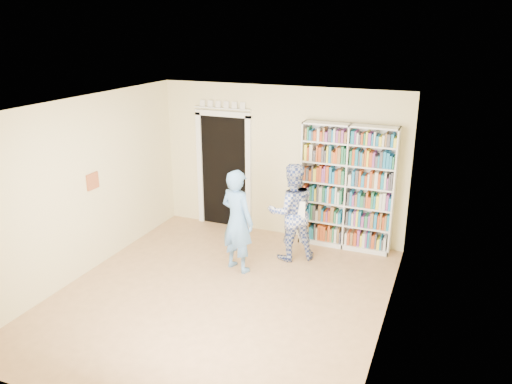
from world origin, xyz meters
TOP-DOWN VIEW (x-y plane):
  - floor at (0.00, 0.00)m, footprint 5.00×5.00m
  - ceiling at (0.00, 0.00)m, footprint 5.00×5.00m
  - wall_back at (0.00, 2.50)m, footprint 4.50×0.00m
  - wall_left at (-2.25, 0.00)m, footprint 0.00×5.00m
  - wall_right at (2.25, 0.00)m, footprint 0.00×5.00m
  - bookshelf at (1.25, 2.34)m, footprint 1.56×0.29m
  - doorway at (-1.10, 2.48)m, footprint 1.10×0.08m
  - wall_art at (-2.23, 0.20)m, footprint 0.03×0.25m
  - man_blue at (-0.11, 0.87)m, footprint 0.69×0.56m
  - man_plaid at (0.54, 1.57)m, footprint 0.99×0.94m
  - paper_sheet at (0.71, 1.40)m, footprint 0.19×0.04m

SIDE VIEW (x-z plane):
  - floor at x=0.00m, z-range 0.00..0.00m
  - man_plaid at x=0.54m, z-range 0.00..1.62m
  - man_blue at x=-0.11m, z-range 0.00..1.63m
  - paper_sheet at x=0.71m, z-range 0.79..1.07m
  - bookshelf at x=1.25m, z-range 0.01..2.16m
  - doorway at x=-1.10m, z-range -0.04..2.39m
  - wall_back at x=0.00m, z-range -0.90..3.60m
  - wall_left at x=-2.25m, z-range -1.15..3.85m
  - wall_right at x=2.25m, z-range -1.15..3.85m
  - wall_art at x=-2.23m, z-range 1.27..1.52m
  - ceiling at x=0.00m, z-range 2.70..2.70m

